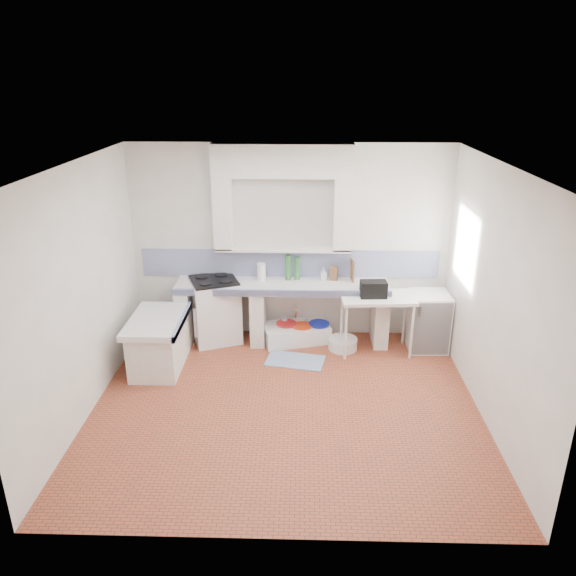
{
  "coord_description": "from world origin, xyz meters",
  "views": [
    {
      "loc": [
        0.18,
        -5.54,
        3.65
      ],
      "look_at": [
        0.0,
        1.0,
        1.1
      ],
      "focal_mm": 34.33,
      "sensor_mm": 36.0,
      "label": 1
    }
  ],
  "objects_px": {
    "sink": "(296,334)",
    "side_table": "(376,324)",
    "stove": "(215,311)",
    "fridge": "(428,321)"
  },
  "relations": [
    {
      "from": "sink",
      "to": "side_table",
      "type": "xyz_separation_m",
      "value": [
        1.12,
        -0.28,
        0.3
      ]
    },
    {
      "from": "stove",
      "to": "sink",
      "type": "xyz_separation_m",
      "value": [
        1.17,
        -0.02,
        -0.34
      ]
    },
    {
      "from": "side_table",
      "to": "fridge",
      "type": "relative_size",
      "value": 1.21
    },
    {
      "from": "side_table",
      "to": "fridge",
      "type": "xyz_separation_m",
      "value": [
        0.74,
        0.13,
        -0.0
      ]
    },
    {
      "from": "sink",
      "to": "stove",
      "type": "bearing_deg",
      "value": 163.04
    },
    {
      "from": "stove",
      "to": "sink",
      "type": "bearing_deg",
      "value": -22.15
    },
    {
      "from": "sink",
      "to": "side_table",
      "type": "height_order",
      "value": "side_table"
    },
    {
      "from": "stove",
      "to": "fridge",
      "type": "height_order",
      "value": "stove"
    },
    {
      "from": "sink",
      "to": "side_table",
      "type": "bearing_deg",
      "value": -29.97
    },
    {
      "from": "stove",
      "to": "fridge",
      "type": "bearing_deg",
      "value": -24.4
    }
  ]
}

